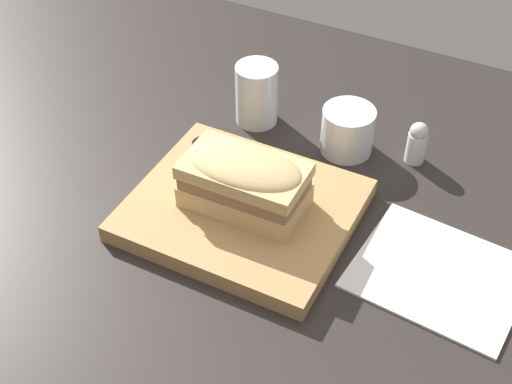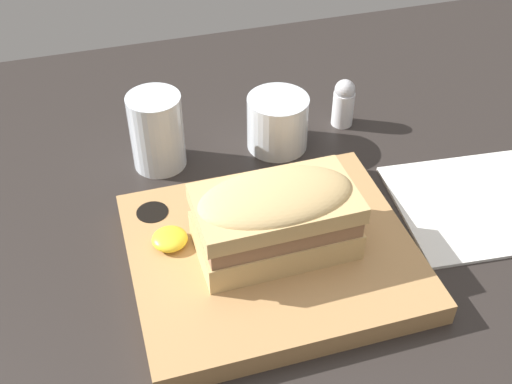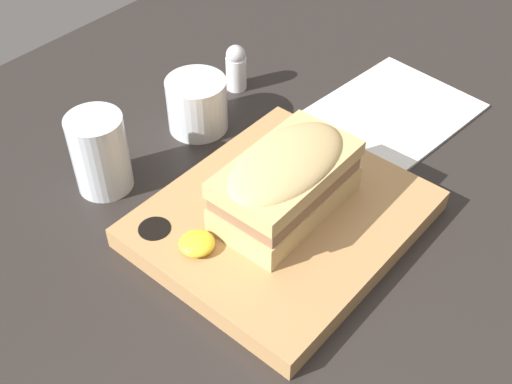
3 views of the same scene
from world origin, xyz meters
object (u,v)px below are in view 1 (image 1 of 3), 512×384
object	(u,v)px
wine_glass	(347,132)
napkin	(439,274)
water_glass	(257,98)
salt_shaker	(417,142)
sandwich	(245,179)
serving_board	(241,211)

from	to	relation	value
wine_glass	napkin	bearing A→B (deg)	-42.46
napkin	water_glass	bearing A→B (deg)	152.13
wine_glass	salt_shaker	distance (cm)	10.17
water_glass	salt_shaker	size ratio (longest dim) A/B	1.45
wine_glass	napkin	world-z (taller)	wine_glass
water_glass	wine_glass	distance (cm)	15.28
wine_glass	napkin	distance (cm)	26.70
napkin	wine_glass	bearing A→B (deg)	137.54
napkin	sandwich	bearing A→B (deg)	-176.39
serving_board	salt_shaker	size ratio (longest dim) A/B	4.32
wine_glass	salt_shaker	world-z (taller)	wine_glass
sandwich	wine_glass	size ratio (longest dim) A/B	2.06
salt_shaker	serving_board	bearing A→B (deg)	-127.43
water_glass	wine_glass	size ratio (longest dim) A/B	1.25
sandwich	napkin	bearing A→B (deg)	3.61
serving_board	sandwich	distance (cm)	5.62
water_glass	sandwich	bearing A→B (deg)	-66.87
serving_board	napkin	xyz separation A→B (cm)	(26.68, 2.17, -1.09)
sandwich	salt_shaker	world-z (taller)	sandwich
serving_board	sandwich	xyz separation A→B (cm)	(0.44, 0.52, 5.58)
salt_shaker	napkin	bearing A→B (deg)	-64.35
sandwich	salt_shaker	bearing A→B (deg)	52.64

